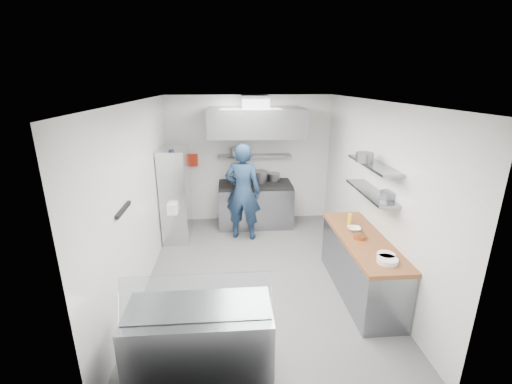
{
  "coord_description": "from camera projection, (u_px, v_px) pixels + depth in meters",
  "views": [
    {
      "loc": [
        -0.44,
        -4.99,
        3.07
      ],
      "look_at": [
        0.0,
        0.6,
        1.25
      ],
      "focal_mm": 24.0,
      "sensor_mm": 36.0,
      "label": 1
    }
  ],
  "objects": [
    {
      "name": "floor",
      "position": [
        259.0,
        274.0,
        5.72
      ],
      "size": [
        5.0,
        5.0,
        0.0
      ],
      "primitive_type": "plane",
      "color": "#525255",
      "rests_on": "ground"
    },
    {
      "name": "ceiling",
      "position": [
        259.0,
        101.0,
        4.85
      ],
      "size": [
        5.0,
        5.0,
        0.0
      ],
      "primitive_type": "plane",
      "rotation": [
        3.14,
        0.0,
        0.0
      ],
      "color": "silver",
      "rests_on": "wall_back"
    },
    {
      "name": "wall_back",
      "position": [
        249.0,
        160.0,
        7.65
      ],
      "size": [
        3.6,
        2.8,
        0.02
      ],
      "primitive_type": "cube",
      "rotation": [
        1.57,
        0.0,
        0.0
      ],
      "color": "white",
      "rests_on": "floor"
    },
    {
      "name": "wall_front",
      "position": [
        284.0,
        287.0,
        2.91
      ],
      "size": [
        3.6,
        2.8,
        0.02
      ],
      "primitive_type": "cube",
      "rotation": [
        -1.57,
        0.0,
        0.0
      ],
      "color": "white",
      "rests_on": "floor"
    },
    {
      "name": "wall_left",
      "position": [
        140.0,
        198.0,
        5.15
      ],
      "size": [
        2.8,
        5.0,
        0.02
      ],
      "primitive_type": "cube",
      "rotation": [
        1.57,
        0.0,
        1.57
      ],
      "color": "white",
      "rests_on": "floor"
    },
    {
      "name": "wall_right",
      "position": [
        372.0,
        192.0,
        5.42
      ],
      "size": [
        2.8,
        5.0,
        0.02
      ],
      "primitive_type": "cube",
      "rotation": [
        1.57,
        0.0,
        -1.57
      ],
      "color": "white",
      "rests_on": "floor"
    },
    {
      "name": "gas_range",
      "position": [
        255.0,
        205.0,
        7.58
      ],
      "size": [
        1.6,
        0.8,
        0.9
      ],
      "primitive_type": "cube",
      "color": "gray",
      "rests_on": "floor"
    },
    {
      "name": "cooktop",
      "position": [
        255.0,
        185.0,
        7.43
      ],
      "size": [
        1.57,
        0.78,
        0.06
      ],
      "primitive_type": "cube",
      "color": "black",
      "rests_on": "gas_range"
    },
    {
      "name": "stock_pot_left",
      "position": [
        238.0,
        179.0,
        7.37
      ],
      "size": [
        0.28,
        0.28,
        0.2
      ],
      "primitive_type": "cylinder",
      "color": "slate",
      "rests_on": "cooktop"
    },
    {
      "name": "stock_pot_mid",
      "position": [
        260.0,
        176.0,
        7.52
      ],
      "size": [
        0.32,
        0.32,
        0.24
      ],
      "primitive_type": "cylinder",
      "color": "slate",
      "rests_on": "cooktop"
    },
    {
      "name": "stock_pot_right",
      "position": [
        274.0,
        177.0,
        7.63
      ],
      "size": [
        0.28,
        0.28,
        0.16
      ],
      "primitive_type": "cylinder",
      "color": "slate",
      "rests_on": "cooktop"
    },
    {
      "name": "over_range_shelf",
      "position": [
        254.0,
        156.0,
        7.47
      ],
      "size": [
        1.6,
        0.3,
        0.04
      ],
      "primitive_type": "cube",
      "color": "gray",
      "rests_on": "wall_back"
    },
    {
      "name": "shelf_pot_a",
      "position": [
        236.0,
        151.0,
        7.36
      ],
      "size": [
        0.26,
        0.26,
        0.18
      ],
      "primitive_type": "cylinder",
      "color": "slate",
      "rests_on": "over_range_shelf"
    },
    {
      "name": "extractor_hood",
      "position": [
        256.0,
        122.0,
        6.84
      ],
      "size": [
        1.9,
        1.15,
        0.55
      ],
      "primitive_type": "cube",
      "color": "gray",
      "rests_on": "wall_back"
    },
    {
      "name": "hood_duct",
      "position": [
        255.0,
        101.0,
        6.93
      ],
      "size": [
        0.55,
        0.55,
        0.24
      ],
      "primitive_type": "cube",
      "color": "slate",
      "rests_on": "extractor_hood"
    },
    {
      "name": "red_firebox",
      "position": [
        193.0,
        160.0,
        7.5
      ],
      "size": [
        0.22,
        0.1,
        0.26
      ],
      "primitive_type": "cube",
      "color": "#AE200D",
      "rests_on": "wall_back"
    },
    {
      "name": "chef",
      "position": [
        243.0,
        192.0,
        6.78
      ],
      "size": [
        0.81,
        0.63,
        1.96
      ],
      "primitive_type": "imported",
      "rotation": [
        0.0,
        0.0,
        2.89
      ],
      "color": "#172A45",
      "rests_on": "floor"
    },
    {
      "name": "wire_rack",
      "position": [
        176.0,
        194.0,
        6.82
      ],
      "size": [
        0.5,
        0.9,
        1.85
      ],
      "primitive_type": "cube",
      "color": "silver",
      "rests_on": "floor"
    },
    {
      "name": "rack_bin_a",
      "position": [
        173.0,
        208.0,
        6.41
      ],
      "size": [
        0.18,
        0.22,
        0.2
      ],
      "primitive_type": "cube",
      "color": "white",
      "rests_on": "wire_rack"
    },
    {
      "name": "rack_bin_b",
      "position": [
        173.0,
        179.0,
        6.47
      ],
      "size": [
        0.16,
        0.2,
        0.18
      ],
      "primitive_type": "cube",
      "color": "yellow",
      "rests_on": "wire_rack"
    },
    {
      "name": "rack_jar",
      "position": [
        172.0,
        155.0,
        6.19
      ],
      "size": [
        0.11,
        0.11,
        0.18
      ],
      "primitive_type": "cylinder",
      "color": "black",
      "rests_on": "wire_rack"
    },
    {
      "name": "knife_strip",
      "position": [
        123.0,
        210.0,
        4.25
      ],
      "size": [
        0.04,
        0.55,
        0.05
      ],
      "primitive_type": "cube",
      "color": "black",
      "rests_on": "wall_left"
    },
    {
      "name": "prep_counter_base",
      "position": [
        360.0,
        267.0,
        5.13
      ],
      "size": [
        0.62,
        2.0,
        0.84
      ],
      "primitive_type": "cube",
      "color": "gray",
      "rests_on": "floor"
    },
    {
      "name": "prep_counter_top",
      "position": [
        363.0,
        240.0,
        4.99
      ],
      "size": [
        0.65,
        2.04,
        0.06
      ],
      "primitive_type": "cube",
      "color": "brown",
      "rests_on": "prep_counter_base"
    },
    {
      "name": "plate_stack_a",
      "position": [
        387.0,
        260.0,
        4.29
      ],
      "size": [
        0.26,
        0.26,
        0.06
      ],
      "primitive_type": "cylinder",
      "color": "white",
      "rests_on": "prep_counter_top"
    },
    {
      "name": "plate_stack_b",
      "position": [
        386.0,
        256.0,
        4.4
      ],
      "size": [
        0.23,
        0.23,
        0.06
      ],
      "primitive_type": "cylinder",
      "color": "white",
      "rests_on": "prep_counter_top"
    },
    {
      "name": "copper_pan",
      "position": [
        360.0,
        237.0,
        4.95
      ],
      "size": [
        0.17,
        0.17,
        0.06
      ],
      "primitive_type": "cylinder",
      "color": "#BE7135",
      "rests_on": "prep_counter_top"
    },
    {
      "name": "squeeze_bottle",
      "position": [
        350.0,
        219.0,
        5.42
      ],
      "size": [
        0.06,
        0.06,
        0.18
      ],
      "primitive_type": "cylinder",
      "color": "yellow",
      "rests_on": "prep_counter_top"
    },
    {
      "name": "mixing_bowl",
      "position": [
        354.0,
        229.0,
        5.22
      ],
      "size": [
        0.23,
        0.23,
        0.05
      ],
      "primitive_type": "imported",
      "rotation": [
        0.0,
        0.0,
        -0.16
      ],
      "color": "white",
      "rests_on": "prep_counter_top"
    },
    {
      "name": "wall_shelf_lower",
      "position": [
        370.0,
        192.0,
        5.09
      ],
      "size": [
        0.3,
        1.3,
        0.04
      ],
      "primitive_type": "cube",
      "color": "gray",
      "rests_on": "wall_right"
    },
    {
      "name": "wall_shelf_upper",
      "position": [
        373.0,
        165.0,
        4.96
      ],
      "size": [
        0.3,
        1.3,
        0.04
      ],
      "primitive_type": "cube",
      "color": "gray",
      "rests_on": "wall_right"
    },
    {
      "name": "shelf_pot_c",
      "position": [
        389.0,
        195.0,
        4.75
      ],
      "size": [
        0.23,
        0.23,
        0.1
      ],
      "primitive_type": "cylinder",
      "color": "slate",
      "rests_on": "wall_shelf_lower"
    },
    {
      "name": "shelf_pot_d",
      "position": [
        365.0,
        157.0,
        5.01
      ],
      "size": [
        0.26,
        0.26,
        0.14
      ],
      "primitive_type": "cylinder",
      "color": "slate",
      "rests_on": "wall_shelf_upper"
    },
    {
      "name": "display_case",
      "position": [
        201.0,
        343.0,
        3.63
      ],
      "size": [
        1.5,
        0.7,
        0.85
      ],
      "primitive_type": "cube",
      "color": "gray",
      "rests_on": "floor"
    },
    {
      "name": "display_glass",
      "position": [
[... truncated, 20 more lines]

